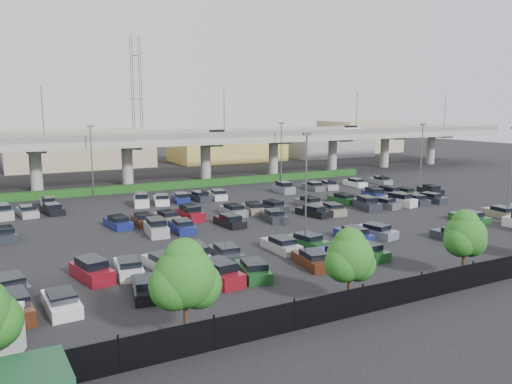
% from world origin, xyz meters
% --- Properties ---
extents(ground, '(280.00, 280.00, 0.00)m').
position_xyz_m(ground, '(0.00, 0.00, 0.00)').
color(ground, black).
extents(overpass, '(150.00, 13.00, 15.80)m').
position_xyz_m(overpass, '(-0.22, 31.99, 6.97)').
color(overpass, gray).
rests_on(overpass, ground).
extents(hedge, '(66.00, 1.60, 1.10)m').
position_xyz_m(hedge, '(0.00, 25.00, 0.55)').
color(hedge, '#113C13').
rests_on(hedge, ground).
extents(fence, '(70.00, 0.10, 2.00)m').
position_xyz_m(fence, '(-0.05, -28.00, 0.90)').
color(fence, black).
rests_on(fence, ground).
extents(tree_row, '(65.07, 3.66, 5.94)m').
position_xyz_m(tree_row, '(0.70, -26.53, 3.52)').
color(tree_row, '#332316').
rests_on(tree_row, ground).
extents(parked_cars, '(63.00, 41.55, 1.67)m').
position_xyz_m(parked_cars, '(-1.67, -3.44, 0.60)').
color(parked_cars, '#262A32').
rests_on(parked_cars, ground).
extents(light_poles, '(66.90, 48.38, 10.30)m').
position_xyz_m(light_poles, '(-4.13, 2.00, 6.24)').
color(light_poles, '#525258').
rests_on(light_poles, ground).
extents(distant_buildings, '(138.00, 24.00, 9.00)m').
position_xyz_m(distant_buildings, '(12.38, 61.81, 3.74)').
color(distant_buildings, slate).
rests_on(distant_buildings, ground).
extents(comm_tower, '(2.40, 2.40, 30.00)m').
position_xyz_m(comm_tower, '(4.00, 74.00, 15.61)').
color(comm_tower, '#525258').
rests_on(comm_tower, ground).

